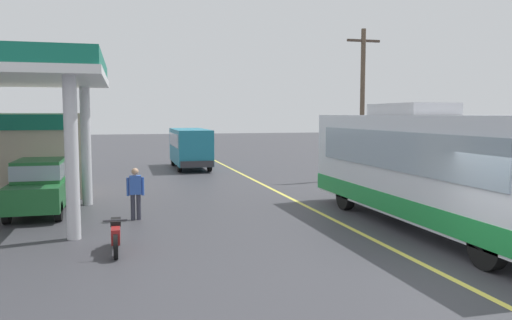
{
  "coord_description": "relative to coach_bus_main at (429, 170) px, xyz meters",
  "views": [
    {
      "loc": [
        -6.42,
        -8.73,
        3.34
      ],
      "look_at": [
        -1.5,
        10.0,
        1.6
      ],
      "focal_mm": 35.47,
      "sensor_mm": 36.0,
      "label": 1
    }
  ],
  "objects": [
    {
      "name": "coach_bus_main",
      "position": [
        0.0,
        0.0,
        0.0
      ],
      "size": [
        2.6,
        11.04,
        3.69
      ],
      "color": "silver",
      "rests_on": "ground"
    },
    {
      "name": "minibus_opposing_lane",
      "position": [
        -4.63,
        18.49,
        -0.25
      ],
      "size": [
        2.04,
        6.13,
        2.44
      ],
      "color": "teal",
      "rests_on": "ground"
    },
    {
      "name": "motorcycle_parked_forecourt",
      "position": [
        -8.86,
        -0.39,
        -1.28
      ],
      "size": [
        0.55,
        1.8,
        0.92
      ],
      "color": "black",
      "rests_on": "ground"
    },
    {
      "name": "lane_divider_stripe",
      "position": [
        -2.21,
        10.8,
        -1.72
      ],
      "size": [
        0.16,
        50.0,
        0.01
      ],
      "primitive_type": "cube",
      "color": "#D8CC4C",
      "rests_on": "ground"
    },
    {
      "name": "car_at_pump",
      "position": [
        -11.4,
        5.35,
        -0.71
      ],
      "size": [
        1.7,
        4.2,
        1.82
      ],
      "color": "#1E602D",
      "rests_on": "ground"
    },
    {
      "name": "utility_pole_roadside",
      "position": [
        3.36,
        11.05,
        2.31
      ],
      "size": [
        1.8,
        0.24,
        7.71
      ],
      "color": "brown",
      "rests_on": "ground"
    },
    {
      "name": "ground",
      "position": [
        -2.21,
        15.8,
        -1.72
      ],
      "size": [
        120.0,
        120.0,
        0.0
      ],
      "primitive_type": "plane",
      "color": "#38383D"
    },
    {
      "name": "pedestrian_near_pump",
      "position": [
        -8.3,
        3.38,
        -0.79
      ],
      "size": [
        0.55,
        0.22,
        1.66
      ],
      "color": "#33333F",
      "rests_on": "ground"
    }
  ]
}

